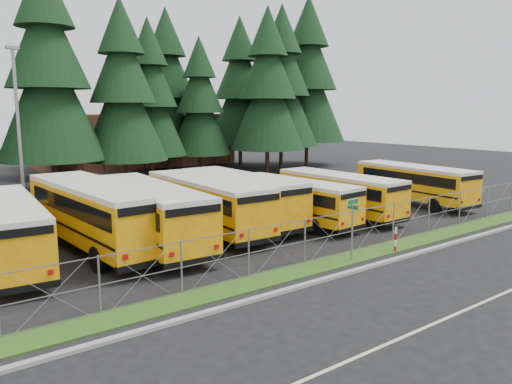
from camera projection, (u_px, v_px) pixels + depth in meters
ground at (350, 244)px, 24.83m from camera, size 120.00×120.00×0.00m
curb at (402, 257)px, 22.38m from camera, size 50.00×0.25×0.12m
grass_verge at (377, 251)px, 23.49m from camera, size 50.00×1.40×0.06m
road_lane_line at (512, 290)px, 18.52m from camera, size 50.00×0.12×0.01m
chainlink_fence at (367, 228)px, 23.88m from camera, size 44.00×0.10×2.00m
brick_building at (135, 140)px, 59.44m from camera, size 22.00×10.00×6.00m
bus_0 at (5, 233)px, 21.18m from camera, size 3.56×11.18×2.88m
bus_1 at (92, 216)px, 23.75m from camera, size 3.60×12.43×3.22m
bus_2 at (145, 215)px, 24.29m from camera, size 3.44×11.79×3.05m
bus_3 at (204, 205)px, 27.12m from camera, size 3.00×11.36×2.96m
bus_4 at (237, 199)px, 28.95m from camera, size 2.82×11.18×2.92m
bus_5 at (290, 202)px, 29.10m from camera, size 3.17×10.02×2.58m
bus_6 at (335, 195)px, 31.03m from camera, size 2.64×10.25×2.67m
bus_east at (410, 184)px, 35.17m from camera, size 3.18×10.56×2.73m
street_sign at (352, 216)px, 21.63m from camera, size 0.83×0.55×2.81m
striped_bollard at (395, 240)px, 23.30m from camera, size 0.11×0.11×1.20m
light_standard at (19, 129)px, 28.86m from camera, size 0.70×0.35×10.14m
conifer_3 at (48, 77)px, 38.18m from camera, size 8.17×8.17×18.07m
conifer_4 at (123, 94)px, 41.49m from camera, size 7.12×7.12×15.74m
conifer_5 at (149, 99)px, 46.98m from camera, size 6.81×6.81×15.05m
conifer_6 at (200, 106)px, 50.32m from camera, size 6.24×6.24×13.80m
conifer_7 at (268, 91)px, 50.80m from camera, size 7.61×7.61×16.84m
conifer_8 at (282, 88)px, 54.03m from camera, size 7.99×7.99×17.67m
conifer_9 at (308, 82)px, 58.02m from camera, size 8.79×8.79×19.44m
conifer_11 at (49, 97)px, 47.51m from camera, size 7.02×7.02×15.53m
conifer_12 at (167, 90)px, 53.10m from camera, size 7.77×7.77×17.18m
conifer_13 at (240, 92)px, 57.96m from camera, size 7.75×7.75×17.13m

